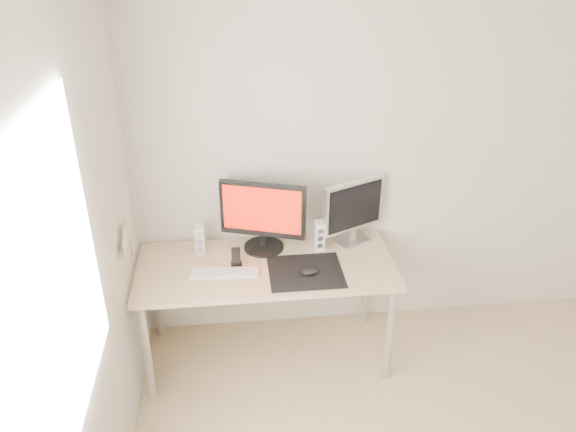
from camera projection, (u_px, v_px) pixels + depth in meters
wall_back at (402, 158)px, 3.66m from camera, size 3.50×0.00×3.50m
wall_left at (59, 367)px, 1.96m from camera, size 0.00×3.50×3.50m
window_pane at (48, 309)px, 1.84m from camera, size 0.00×1.30×1.30m
mousepad at (306, 272)px, 3.42m from camera, size 0.45×0.40×0.00m
mouse at (310, 271)px, 3.38m from camera, size 0.10×0.06×0.04m
desk at (266, 275)px, 3.53m from camera, size 1.60×0.70×0.73m
main_monitor at (263, 214)px, 3.54m from camera, size 0.54×0.33×0.47m
second_monitor at (353, 209)px, 3.63m from camera, size 0.42×0.24×0.43m
speaker_left at (200, 239)px, 3.57m from camera, size 0.06×0.08×0.20m
speaker_right at (319, 235)px, 3.61m from camera, size 0.06×0.08×0.20m
keyboard at (225, 273)px, 3.39m from camera, size 0.43×0.15×0.02m
phone_dock at (236, 260)px, 3.47m from camera, size 0.07×0.06×0.12m
pennant at (126, 239)px, 3.14m from camera, size 0.01×0.23×0.29m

